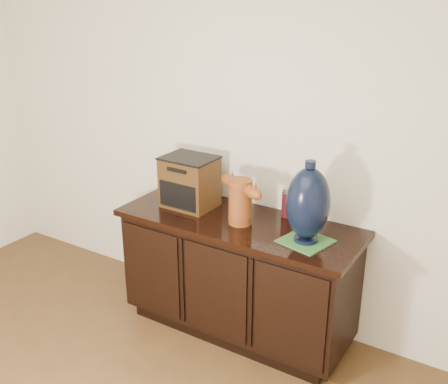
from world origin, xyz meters
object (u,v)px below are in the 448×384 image
Objects in this scene: tv_radio at (190,182)px; sideboard at (238,275)px; lamp_base at (308,204)px; spray_can at (287,203)px; terracotta_vessel at (240,199)px.

sideboard is at bearing -3.84° from tv_radio.
tv_radio is 0.72× the size of lamp_base.
sideboard is 0.64m from tv_radio.
spray_can reaches higher than sideboard.
terracotta_vessel is at bearing 177.04° from lamp_base.
spray_can is at bearing 17.06° from tv_radio.
terracotta_vessel is at bearing -7.82° from tv_radio.
spray_can is at bearing 42.79° from sideboard.
sideboard is 8.24× the size of spray_can.
sideboard is 0.52m from terracotta_vessel.
tv_radio is at bearing 175.17° from sideboard.
spray_can is (0.21, 0.20, 0.46)m from sideboard.
tv_radio is (-0.40, 0.06, 0.01)m from terracotta_vessel.
spray_can is (0.58, 0.17, -0.07)m from tv_radio.
lamp_base is (0.45, -0.05, 0.59)m from sideboard.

